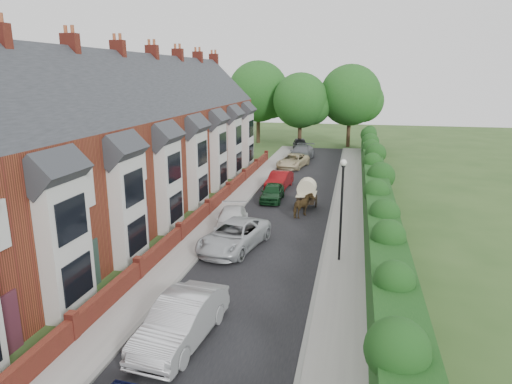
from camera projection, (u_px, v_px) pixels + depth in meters
ground at (255, 291)px, 19.53m from camera, size 140.00×140.00×0.00m
road at (283, 215)px, 30.03m from camera, size 6.00×58.00×0.02m
pavement_hedge_side at (346, 219)px, 29.18m from camera, size 2.20×58.00×0.12m
pavement_house_side at (227, 211)px, 30.82m from camera, size 1.70×58.00×0.12m
kerb_hedge_side at (330, 218)px, 29.39m from camera, size 0.18×58.00×0.13m
kerb_house_side at (238, 212)px, 30.65m from camera, size 0.18×58.00×0.13m
hedge at (377, 197)px, 28.42m from camera, size 2.10×58.00×2.85m
terrace_row at (127, 145)px, 30.09m from camera, size 9.05×40.50×11.50m
garden_wall_row at (208, 209)px, 29.98m from camera, size 0.35×40.35×1.10m
lamppost at (342, 198)px, 21.79m from camera, size 0.32×0.32×5.16m
tree_far_left at (303, 102)px, 56.56m from camera, size 7.14×6.80×9.29m
tree_far_right at (353, 97)px, 57.05m from camera, size 7.98×7.60×10.31m
tree_far_back at (261, 93)px, 60.39m from camera, size 8.40×8.00×10.82m
car_silver_a at (181, 320)px, 15.70m from camera, size 2.18×4.99×1.60m
car_silver_b at (234, 236)px, 24.17m from camera, size 3.42×5.64×1.46m
car_white at (232, 221)px, 26.91m from camera, size 2.62×4.73×1.30m
car_green at (272, 192)px, 33.38m from camera, size 1.63×3.80×1.28m
car_red at (279, 180)px, 36.98m from camera, size 1.84×4.32×1.38m
car_beige at (293, 161)px, 45.32m from camera, size 3.10×5.17×1.35m
car_grey at (301, 153)px, 49.11m from camera, size 2.66×5.64×1.59m
car_black at (300, 144)px, 55.67m from camera, size 2.37×4.52×1.47m
horse at (303, 206)px, 29.52m from camera, size 1.45×1.97×1.51m
horse_cart at (307, 192)px, 31.23m from camera, size 1.33×2.95×2.13m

